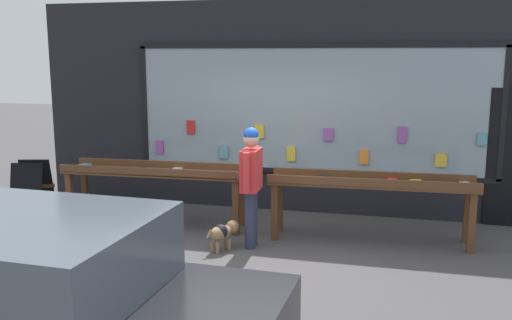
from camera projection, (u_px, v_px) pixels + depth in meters
The scene contains 7 objects.
ground_plane at pixel (240, 255), 7.44m from camera, with size 40.00×40.00×0.00m, color #474444.
shopfront_facade at pixel (284, 108), 9.38m from camera, with size 8.38×0.29×3.46m.
display_table_left at pixel (156, 176), 8.64m from camera, with size 2.85×0.76×0.94m.
display_table_right at pixel (371, 188), 7.86m from camera, with size 2.85×0.70×0.95m.
person_browsing at pixel (251, 178), 7.61m from camera, with size 0.23×0.65×1.64m.
small_dog at pixel (223, 232), 7.58m from camera, with size 0.37×0.49×0.38m.
sandwich_board_sign at pixel (32, 189), 9.09m from camera, with size 0.68×0.88×0.91m.
Camera 1 is at (1.96, -6.81, 2.57)m, focal length 40.00 mm.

